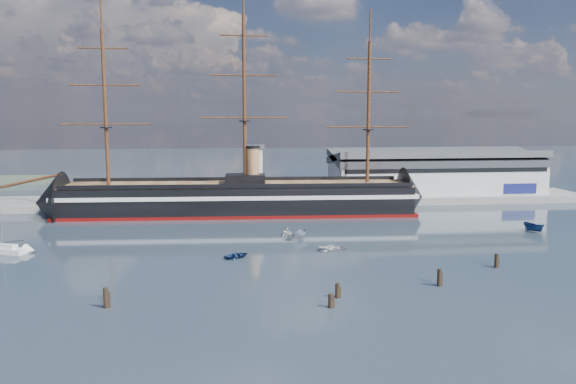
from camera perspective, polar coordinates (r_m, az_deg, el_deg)
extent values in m
plane|color=#23323E|center=(125.62, -3.83, -3.81)|extent=(600.00, 600.00, 0.00)
cube|color=slate|center=(161.68, -0.93, -1.15)|extent=(180.00, 18.00, 2.00)
cube|color=#B7BABC|center=(175.93, 14.69, 1.63)|extent=(62.00, 20.00, 10.00)
cube|color=#3F4247|center=(175.43, 14.75, 3.45)|extent=(63.00, 21.00, 2.00)
cube|color=silver|center=(156.98, -3.37, 1.88)|extent=(4.00, 4.00, 14.00)
cube|color=#3F4247|center=(156.37, -3.39, 4.61)|extent=(5.00, 5.00, 1.00)
cube|color=black|center=(144.51, -5.14, -0.67)|extent=(88.69, 20.40, 7.00)
cube|color=silver|center=(144.34, -5.14, -0.20)|extent=(90.70, 20.74, 1.00)
cube|color=#5F0807|center=(145.10, -5.12, -2.09)|extent=(90.70, 20.70, 0.90)
cone|color=black|center=(150.72, -23.10, -1.04)|extent=(14.77, 16.36, 15.68)
cone|color=black|center=(152.97, 12.55, -0.46)|extent=(11.77, 16.21, 15.68)
cube|color=brown|center=(144.02, -5.16, 0.75)|extent=(88.63, 19.12, 0.40)
cube|color=black|center=(143.92, -4.37, 1.31)|extent=(10.29, 6.49, 2.50)
cylinder|color=#9E7246|center=(143.65, -3.58, 2.71)|extent=(3.20, 3.20, 9.00)
cylinder|color=#381E0F|center=(151.71, -25.20, 0.92)|extent=(17.76, 1.59, 4.43)
cylinder|color=#381E0F|center=(145.64, -18.07, 8.05)|extent=(0.90, 0.90, 38.00)
cylinder|color=#381E0F|center=(143.00, -4.45, 9.22)|extent=(0.90, 0.90, 42.00)
cylinder|color=#381E0F|center=(147.73, 8.18, 7.96)|extent=(0.90, 0.90, 36.00)
cube|color=silver|center=(116.38, -26.71, -5.35)|extent=(7.80, 4.89, 1.00)
cube|color=silver|center=(116.21, -26.73, -4.97)|extent=(4.32, 3.00, 0.80)
cylinder|color=#B2B2B7|center=(115.41, -27.13, -2.43)|extent=(0.16, 0.16, 11.04)
imported|color=navy|center=(101.46, -5.22, -6.68)|extent=(2.34, 3.03, 1.32)
imported|color=gray|center=(115.46, 1.15, -4.85)|extent=(5.98, 4.91, 2.30)
imported|color=white|center=(118.49, -0.04, -4.51)|extent=(5.71, 4.20, 1.92)
imported|color=silver|center=(106.54, 4.58, -5.96)|extent=(1.71, 3.34, 1.49)
imported|color=navy|center=(134.36, 23.67, -3.70)|extent=(6.45, 4.16, 2.42)
cylinder|color=black|center=(79.81, -17.98, -11.13)|extent=(0.64, 0.64, 3.49)
cylinder|color=black|center=(76.33, 4.34, -11.64)|extent=(0.64, 0.64, 2.58)
cylinder|color=black|center=(88.02, 15.09, -9.22)|extent=(0.64, 0.64, 3.36)
cylinder|color=black|center=(101.10, 20.37, -7.21)|extent=(0.64, 0.64, 3.07)
cylinder|color=black|center=(80.28, 5.03, -10.65)|extent=(0.64, 0.64, 2.79)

